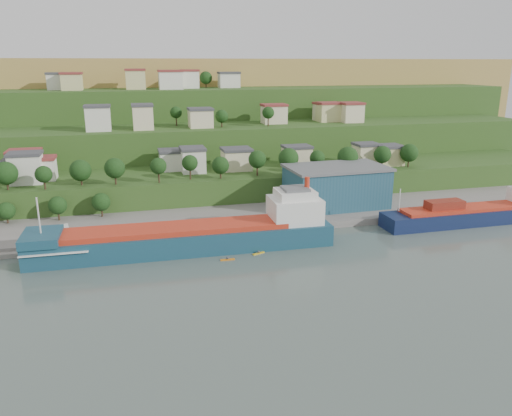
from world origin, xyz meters
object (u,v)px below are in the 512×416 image
object	(u,v)px
cargo_ship_near	(195,238)
kayak_orange	(228,259)
cargo_ship_far	(477,215)
warehouse	(336,186)
caravan	(56,231)

from	to	relation	value
cargo_ship_near	kayak_orange	size ratio (longest dim) A/B	21.78
kayak_orange	cargo_ship_far	bearing A→B (deg)	9.89
cargo_ship_near	warehouse	world-z (taller)	cargo_ship_near
cargo_ship_far	kayak_orange	bearing A→B (deg)	-172.36
warehouse	kayak_orange	xyz separation A→B (m)	(-41.59, -31.99, -8.18)
warehouse	cargo_ship_near	bearing A→B (deg)	-156.85
cargo_ship_near	cargo_ship_far	size ratio (longest dim) A/B	1.37
warehouse	kayak_orange	size ratio (longest dim) A/B	9.09
cargo_ship_far	cargo_ship_near	bearing A→B (deg)	-179.11
warehouse	kayak_orange	bearing A→B (deg)	-144.63
cargo_ship_near	caravan	distance (m)	38.40
cargo_ship_far	warehouse	size ratio (longest dim) A/B	1.75
warehouse	cargo_ship_far	bearing A→B (deg)	-32.46
kayak_orange	cargo_ship_near	bearing A→B (deg)	128.26
cargo_ship_near	kayak_orange	xyz separation A→B (m)	(6.68, -9.12, -2.85)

